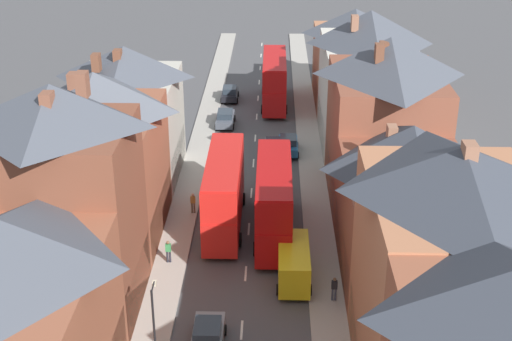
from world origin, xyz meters
name	(u,v)px	position (x,y,z in m)	size (l,w,h in m)	color
pavement_left	(191,181)	(-5.10, 38.00, 0.07)	(2.20, 104.00, 0.14)	#A8A399
pavement_right	(313,182)	(5.10, 38.00, 0.07)	(2.20, 104.00, 0.14)	#A8A399
centre_line_dashes	(251,193)	(0.00, 36.00, 0.01)	(0.14, 97.80, 0.01)	silver
terrace_row_left	(41,263)	(-10.19, 15.40, 6.01)	(8.00, 56.81, 14.32)	#ADB2B7
terrace_row_right	(406,182)	(10.19, 25.39, 6.11)	(8.00, 76.46, 13.68)	#B2704C
double_decker_bus_lead	(274,199)	(1.79, 29.32, 2.82)	(2.74, 10.80, 5.30)	#B70F0F
double_decker_bus_mid_street	(224,191)	(-1.81, 30.56, 2.82)	(2.74, 10.80, 5.30)	red
double_decker_bus_far_approaching	(274,80)	(1.79, 57.89, 2.82)	(2.74, 10.80, 5.30)	red
car_parked_left_a	(225,118)	(-3.10, 51.36, 0.80)	(1.90, 4.16, 1.58)	#4C515B
car_parked_right_a	(208,336)	(-1.80, 16.33, 0.83)	(1.90, 3.81, 1.66)	gray
car_mid_black	(230,93)	(-3.10, 59.26, 0.79)	(1.90, 3.81, 1.57)	black
car_mid_white	(288,145)	(3.10, 44.31, 0.84)	(1.90, 3.81, 1.68)	#236093
car_far_grey	(274,148)	(1.80, 43.55, 0.81)	(1.90, 4.25, 1.61)	#4C515B
delivery_van	(294,263)	(3.10, 23.23, 1.34)	(2.20, 5.20, 2.41)	yellow
pedestrian_mid_left	(334,288)	(5.53, 20.94, 1.03)	(0.36, 0.22, 1.61)	#3D4256
pedestrian_mid_right	(168,250)	(-5.19, 25.09, 1.03)	(0.36, 0.22, 1.61)	#23232D
pedestrian_far_left	(193,202)	(-4.30, 32.22, 1.03)	(0.36, 0.22, 1.61)	brown
street_lamp	(154,326)	(-4.25, 13.92, 3.24)	(0.20, 1.12, 5.50)	black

